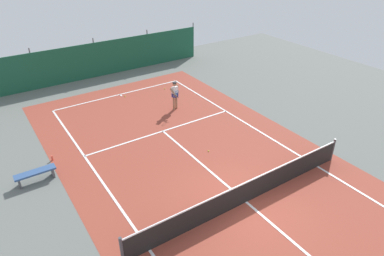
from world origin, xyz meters
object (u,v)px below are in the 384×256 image
courtside_bench (35,174)px  tennis_ball_by_sideline (125,96)px  tennis_player (175,94)px  tennis_net (247,192)px  tennis_ball_near_player (209,151)px  tennis_ball_midcourt (165,89)px  water_bottle (52,158)px

courtside_bench → tennis_ball_by_sideline: bearing=41.5°
tennis_player → courtside_bench: tennis_player is taller
tennis_net → tennis_ball_near_player: 3.72m
tennis_ball_midcourt → courtside_bench: 10.58m
tennis_player → water_bottle: tennis_player is taller
tennis_net → water_bottle: 8.75m
water_bottle → tennis_net: bearing=-51.9°
tennis_ball_midcourt → courtside_bench: (-9.10, -5.39, 0.34)m
tennis_player → water_bottle: bearing=-3.7°
tennis_ball_by_sideline → water_bottle: size_ratio=0.28×
tennis_net → tennis_player: tennis_player is taller
tennis_player → tennis_ball_near_player: 4.86m
tennis_ball_near_player → water_bottle: water_bottle is taller
tennis_net → tennis_ball_by_sideline: tennis_net is taller
tennis_net → courtside_bench: tennis_net is taller
tennis_ball_near_player → water_bottle: (-6.25, 3.29, 0.09)m
water_bottle → tennis_ball_midcourt: bearing=27.2°
water_bottle → tennis_player: bearing=10.6°
tennis_player → tennis_net: bearing=63.0°
tennis_ball_near_player → tennis_ball_midcourt: 7.76m
tennis_player → tennis_ball_near_player: bearing=63.5°
tennis_ball_near_player → tennis_ball_midcourt: bearing=75.5°
tennis_ball_by_sideline → courtside_bench: courtside_bench is taller
tennis_ball_near_player → tennis_player: bearing=77.7°
tennis_net → tennis_player: size_ratio=6.17×
tennis_ball_by_sideline → water_bottle: water_bottle is taller
tennis_ball_midcourt → tennis_ball_by_sideline: same height
courtside_bench → tennis_net: bearing=-42.1°
courtside_bench → water_bottle: bearing=52.1°
tennis_ball_near_player → courtside_bench: (-7.16, 2.12, 0.34)m
tennis_net → tennis_ball_near_player: tennis_net is taller
tennis_player → tennis_ball_midcourt: size_ratio=24.85×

